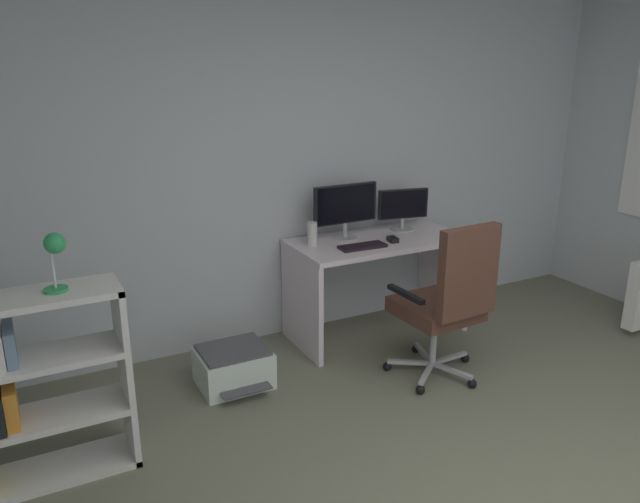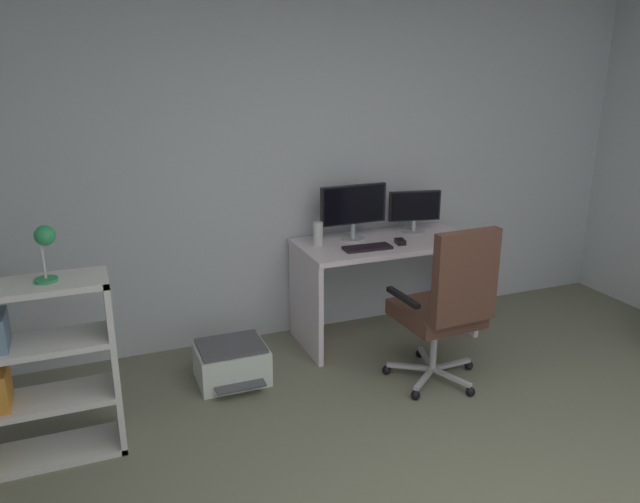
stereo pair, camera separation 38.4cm
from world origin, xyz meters
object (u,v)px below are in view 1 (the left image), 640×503
Objects in this scene: desk at (377,266)px; computer_mouse at (393,239)px; bookshelf at (6,395)px; monitor_main at (345,206)px; desktop_speaker at (312,234)px; office_chair at (448,298)px; desk_lamp at (55,251)px; monitor_secondary at (403,207)px; keyboard at (362,246)px; printer at (234,367)px.

desk is 13.02× the size of computer_mouse.
desk is 1.34× the size of bookshelf.
monitor_main reaches higher than bookshelf.
desk is 7.66× the size of desktop_speaker.
desk is at bearing 15.17° from bookshelf.
desk_lamp is (-2.22, 0.14, 0.59)m from office_chair.
monitor_secondary is 0.37× the size of office_chair.
office_chair reaches higher than desktop_speaker.
keyboard is 0.27m from computer_mouse.
printer is (-1.02, -0.11, -0.64)m from keyboard.
keyboard is 1.21m from printer.
monitor_main is at bearing 19.20° from bookshelf.
bookshelf is 0.74m from desk_lamp.
monitor_secondary is at bearing 22.10° from desk.
bookshelf is 3.45× the size of desk_lamp.
desktop_speaker reaches higher than keyboard.
office_chair is (0.22, -0.69, -0.19)m from keyboard.
desk_lamp is (-2.22, -0.68, 0.63)m from desk.
monitor_main is at bearing 148.79° from computer_mouse.
keyboard reaches higher than desk.
desk_lamp reaches higher than office_chair.
monitor_secondary is at bearing 53.88° from computer_mouse.
desk_lamp reaches higher than computer_mouse.
printer is (-1.03, -0.38, -0.87)m from monitor_main.
office_chair is 3.82× the size of desk_lamp.
bookshelf reaches higher than desk.
monitor_main is at bearing 20.01° from printer.
office_chair reaches higher than desk.
office_chair is 2.30m from desk_lamp.
keyboard is 2.11m from desk_lamp.
desktop_speaker is (-0.29, 0.21, 0.07)m from keyboard.
monitor_main reaches higher than desk.
office_chair reaches higher than monitor_secondary.
printer is (-1.24, 0.57, -0.45)m from office_chair.
monitor_main is 1.50× the size of keyboard.
monitor_secondary reaches higher than bookshelf.
monitor_main reaches higher than computer_mouse.
office_chair is 2.52m from bookshelf.
monitor_main is 0.42m from computer_mouse.
keyboard is at bearing -36.52° from desktop_speaker.
desk is 3.83× the size of keyboard.
desk_lamp is at bearing -162.70° from keyboard.
monitor_main is 1.29× the size of monitor_secondary.
keyboard is 3.40× the size of computer_mouse.
computer_mouse is 0.10× the size of bookshelf.
computer_mouse is 2.38m from desk_lamp.
monitor_main is 0.35m from keyboard.
monitor_secondary is (0.30, 0.12, 0.40)m from desk.
desk_lamp is at bearing -156.43° from printer.
monitor_secondary is 3.96× the size of computer_mouse.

